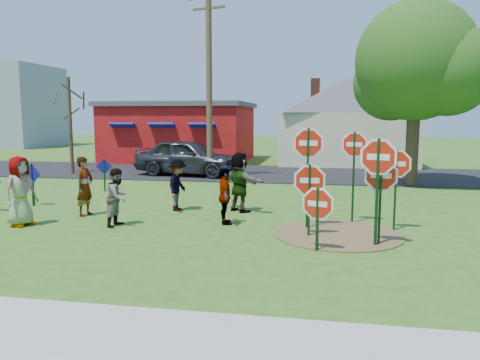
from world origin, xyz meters
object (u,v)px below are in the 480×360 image
at_px(stop_sign_c, 378,167).
at_px(stop_sign_d, 396,170).
at_px(utility_pole, 209,79).
at_px(person_b, 85,186).
at_px(suv, 188,157).
at_px(stop_sign_a, 309,185).
at_px(stop_sign_b, 354,153).
at_px(leafy_tree, 419,67).
at_px(person_a, 20,191).

xyz_separation_m(stop_sign_c, stop_sign_d, (0.64, 1.68, -0.22)).
bearing_deg(utility_pole, person_b, -100.71).
bearing_deg(utility_pole, suv, 144.01).
xyz_separation_m(stop_sign_a, utility_pole, (-4.99, 10.12, 3.43)).
distance_m(stop_sign_a, stop_sign_b, 2.21).
bearing_deg(suv, utility_pole, -117.25).
relative_size(stop_sign_a, utility_pole, 0.22).
bearing_deg(stop_sign_a, stop_sign_d, 22.92).
bearing_deg(leafy_tree, stop_sign_b, -111.37).
xyz_separation_m(stop_sign_d, leafy_tree, (1.96, 8.31, 3.40)).
relative_size(person_a, suv, 0.36).
xyz_separation_m(stop_sign_c, leafy_tree, (2.60, 9.99, 3.18)).
relative_size(stop_sign_d, person_b, 1.27).
bearing_deg(person_a, stop_sign_b, -59.83).
xyz_separation_m(person_b, leafy_tree, (10.79, 8.06, 4.10)).
bearing_deg(stop_sign_b, stop_sign_a, -109.19).
bearing_deg(stop_sign_c, person_b, -177.59).
height_order(stop_sign_a, stop_sign_d, stop_sign_d).
distance_m(person_a, leafy_tree, 15.76).
height_order(person_b, leafy_tree, leafy_tree).
bearing_deg(stop_sign_a, suv, 116.49).
bearing_deg(leafy_tree, suv, 170.63).
xyz_separation_m(stop_sign_b, person_b, (-7.81, -0.43, -1.05)).
bearing_deg(stop_sign_c, utility_pole, 137.00).
relative_size(person_b, suv, 0.33).
bearing_deg(stop_sign_d, stop_sign_b, 151.43).
xyz_separation_m(suv, leafy_tree, (10.49, -1.73, 4.03)).
bearing_deg(suv, stop_sign_b, -132.50).
bearing_deg(stop_sign_d, leafy_tree, 82.26).
bearing_deg(suv, stop_sign_a, -141.47).
xyz_separation_m(stop_sign_c, suv, (-7.89, 11.72, -0.85)).
distance_m(stop_sign_c, suv, 14.15).
relative_size(stop_sign_a, stop_sign_b, 0.72).
relative_size(stop_sign_c, suv, 0.49).
bearing_deg(suv, stop_sign_d, -130.91).
xyz_separation_m(stop_sign_b, leafy_tree, (2.98, 7.62, 3.04)).
relative_size(stop_sign_a, person_b, 1.09).
distance_m(person_b, utility_pole, 9.73).
distance_m(stop_sign_b, utility_pole, 10.74).
distance_m(stop_sign_c, person_a, 9.27).
bearing_deg(person_b, person_a, 156.28).
height_order(stop_sign_c, person_b, stop_sign_c).
bearing_deg(stop_sign_d, utility_pole, 133.87).
xyz_separation_m(stop_sign_b, utility_pole, (-6.14, 8.36, 2.77)).
height_order(stop_sign_d, utility_pole, utility_pole).
height_order(stop_sign_b, stop_sign_c, stop_sign_b).
distance_m(stop_sign_d, leafy_tree, 9.19).
bearing_deg(person_a, suv, 10.84).
bearing_deg(stop_sign_a, person_a, 178.33).
height_order(person_b, utility_pole, utility_pole).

